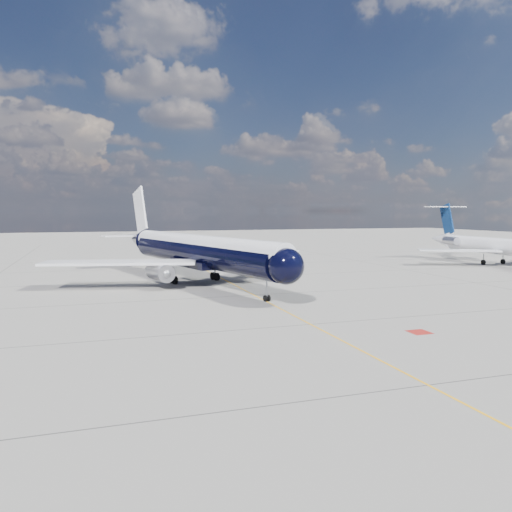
# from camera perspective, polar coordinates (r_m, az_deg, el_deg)

# --- Properties ---
(ground) EXTENTS (320.00, 320.00, 0.00)m
(ground) POSITION_cam_1_polar(r_m,az_deg,el_deg) (74.10, -5.03, -2.00)
(ground) COLOR gray
(ground) RESTS_ON ground
(taxiway_centerline) EXTENTS (0.16, 160.00, 0.01)m
(taxiway_centerline) POSITION_cam_1_polar(r_m,az_deg,el_deg) (69.28, -4.08, -2.49)
(taxiway_centerline) COLOR #FFB10D
(taxiway_centerline) RESTS_ON ground
(red_marking) EXTENTS (1.60, 1.60, 0.01)m
(red_marking) POSITION_cam_1_polar(r_m,az_deg,el_deg) (40.46, 18.16, -8.26)
(red_marking) COLOR maroon
(red_marking) RESTS_ON ground
(main_airliner) EXTENTS (36.56, 45.26, 13.27)m
(main_airliner) POSITION_cam_1_polar(r_m,az_deg,el_deg) (65.12, -7.01, 0.63)
(main_airliner) COLOR black
(main_airliner) RESTS_ON ground
(regional_jet) EXTENTS (27.66, 31.68, 10.75)m
(regional_jet) POSITION_cam_1_polar(r_m,az_deg,el_deg) (96.20, 25.12, 1.20)
(regional_jet) COLOR white
(regional_jet) RESTS_ON ground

